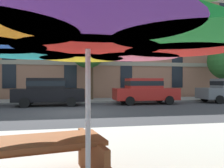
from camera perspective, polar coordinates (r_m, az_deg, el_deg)
ground_plane at (r=11.67m, az=-9.80°, el=-7.04°), size 120.00×120.00×0.00m
sidewalk_far at (r=18.43m, az=-10.17°, el=-4.09°), size 56.00×3.60×0.12m
apartment_building at (r=27.01m, az=-10.38°, el=10.88°), size 45.51×12.08×12.80m
sedan_black at (r=15.33m, az=-15.42°, el=-1.69°), size 4.40×1.98×1.78m
sedan_red at (r=16.16m, az=8.13°, el=-1.57°), size 4.40×1.98×1.78m
street_tree_middle at (r=18.81m, az=-5.40°, el=9.13°), size 3.20×2.98×5.97m
patio_umbrella at (r=2.64m, az=-5.99°, el=12.74°), size 3.47×3.47×2.35m
picnic_table at (r=3.36m, az=-18.72°, el=-17.62°), size 2.03×1.80×0.77m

